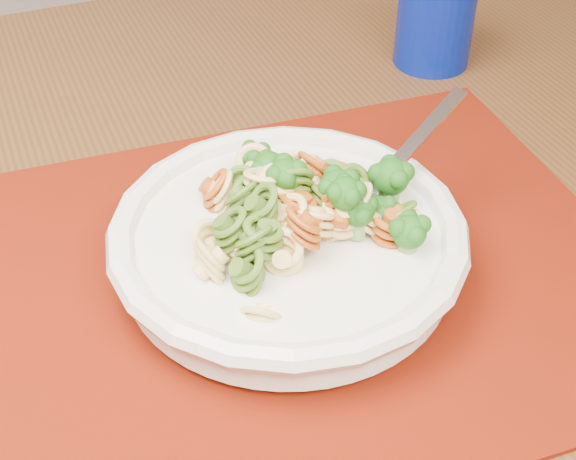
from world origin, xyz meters
name	(u,v)px	position (x,y,z in m)	size (l,w,h in m)	color
dining_table	(343,285)	(0.20, 0.55, 0.64)	(1.50, 1.01, 0.74)	#4B2F15
placemat	(290,275)	(0.12, 0.48, 0.74)	(0.50, 0.39, 0.00)	#621204
pasta_bowl	(288,241)	(0.12, 0.49, 0.77)	(0.26, 0.26, 0.05)	silver
pasta_broccoli_heap	(288,223)	(0.12, 0.49, 0.79)	(0.22, 0.22, 0.06)	#E7BF72
fork	(351,213)	(0.17, 0.48, 0.79)	(0.19, 0.02, 0.01)	silver
tumbler	(435,18)	(0.37, 0.74, 0.79)	(0.08, 0.08, 0.10)	navy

